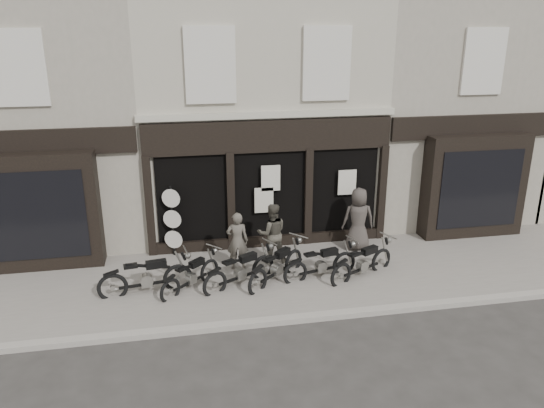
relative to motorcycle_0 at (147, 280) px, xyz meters
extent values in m
plane|color=#2D2B28|center=(3.53, -0.62, -0.44)|extent=(90.00, 90.00, 0.00)
cube|color=slate|center=(3.53, 0.28, -0.38)|extent=(30.00, 4.20, 0.12)
cube|color=gray|center=(3.53, -1.87, -0.38)|extent=(30.00, 0.25, 0.13)
cube|color=#A59D8D|center=(3.53, 5.38, 3.66)|extent=(7.20, 6.00, 8.20)
cube|color=black|center=(3.53, 2.30, 3.01)|extent=(7.10, 0.18, 0.90)
cube|color=black|center=(3.53, 2.36, 1.06)|extent=(6.50, 0.10, 2.95)
cube|color=black|center=(3.53, 2.29, -0.22)|extent=(7.10, 0.20, 0.44)
cube|color=#ADA896|center=(3.53, 2.33, 3.61)|extent=(7.30, 0.22, 0.18)
cube|color=beige|center=(1.93, 2.33, 4.96)|extent=(1.35, 0.12, 2.00)
cube|color=black|center=(1.93, 2.36, 4.96)|extent=(1.05, 0.06, 1.70)
cube|color=beige|center=(5.13, 2.33, 4.96)|extent=(1.35, 0.12, 2.00)
cube|color=black|center=(5.13, 2.36, 4.96)|extent=(1.05, 0.06, 1.70)
cube|color=black|center=(0.08, 2.28, 1.11)|extent=(0.22, 0.22, 3.00)
cube|color=black|center=(2.38, 2.28, 1.11)|extent=(0.22, 0.22, 3.00)
cube|color=black|center=(4.68, 2.28, 1.11)|extent=(0.22, 0.22, 3.00)
cube|color=black|center=(6.98, 2.28, 1.11)|extent=(0.22, 0.22, 3.00)
cube|color=#BCB6A7|center=(3.53, 2.18, 1.81)|extent=(0.55, 0.04, 0.75)
cube|color=#BCB6A7|center=(5.83, 2.18, 1.56)|extent=(0.55, 0.04, 0.75)
cube|color=#BCB6A7|center=(3.33, 2.18, 1.16)|extent=(0.55, 0.04, 0.75)
cube|color=gray|center=(-2.82, 5.38, 3.66)|extent=(5.50, 6.00, 8.20)
cube|color=black|center=(-2.82, 2.03, 1.26)|extent=(3.20, 0.70, 3.20)
cube|color=black|center=(-2.82, 1.68, 1.26)|extent=(2.60, 0.06, 2.40)
cube|color=black|center=(-2.82, 2.33, 3.06)|extent=(5.40, 0.16, 0.70)
cube|color=beige|center=(-2.82, 2.34, 4.96)|extent=(1.30, 0.10, 1.90)
cube|color=black|center=(-2.82, 2.37, 4.96)|extent=(1.00, 0.06, 1.60)
cube|color=gray|center=(9.88, 5.38, 3.66)|extent=(5.50, 6.00, 8.20)
cube|color=black|center=(9.88, 2.03, 1.26)|extent=(3.20, 0.70, 3.20)
cube|color=black|center=(9.88, 1.68, 1.26)|extent=(2.60, 0.06, 2.40)
cube|color=black|center=(9.88, 2.33, 3.06)|extent=(5.40, 0.16, 0.70)
cube|color=beige|center=(9.88, 2.34, 4.96)|extent=(1.30, 0.10, 1.90)
cube|color=black|center=(9.88, 2.37, 4.96)|extent=(1.00, 0.06, 1.60)
torus|color=black|center=(0.75, 0.11, -0.08)|extent=(0.75, 0.21, 0.74)
torus|color=black|center=(-0.82, -0.12, -0.08)|extent=(0.75, 0.21, 0.74)
cube|color=black|center=(-0.03, 0.00, -0.12)|extent=(1.30, 0.25, 0.07)
cube|color=gray|center=(-0.01, 0.00, -0.03)|extent=(0.29, 0.23, 0.28)
cube|color=black|center=(0.25, 0.04, 0.38)|extent=(0.53, 0.26, 0.19)
cube|color=black|center=(-0.36, -0.05, 0.43)|extent=(0.36, 0.27, 0.07)
cylinder|color=gray|center=(0.99, 0.15, 0.65)|extent=(0.13, 0.63, 0.04)
torus|color=black|center=(1.57, 0.46, -0.13)|extent=(0.53, 0.50, 0.64)
torus|color=black|center=(0.56, -0.46, -0.13)|extent=(0.53, 0.50, 0.64)
cube|color=black|center=(1.07, 0.00, -0.16)|extent=(0.87, 0.79, 0.06)
cube|color=gray|center=(1.08, 0.01, -0.09)|extent=(0.28, 0.28, 0.25)
cube|color=black|center=(1.25, 0.17, 0.27)|extent=(0.43, 0.41, 0.16)
cube|color=black|center=(0.86, -0.19, 0.31)|extent=(0.34, 0.33, 0.06)
cylinder|color=gray|center=(1.73, 0.60, 0.50)|extent=(0.39, 0.43, 0.03)
torus|color=black|center=(2.97, 0.33, -0.09)|extent=(0.67, 0.42, 0.71)
torus|color=black|center=(1.64, -0.39, -0.09)|extent=(0.67, 0.42, 0.71)
cube|color=black|center=(2.31, -0.03, -0.14)|extent=(1.11, 0.63, 0.06)
cube|color=gray|center=(2.33, -0.02, -0.05)|extent=(0.31, 0.28, 0.27)
cube|color=black|center=(2.55, 0.10, 0.34)|extent=(0.50, 0.38, 0.18)
cube|color=black|center=(2.03, -0.18, 0.38)|extent=(0.37, 0.33, 0.06)
cylinder|color=gray|center=(3.17, 0.44, 0.59)|extent=(0.32, 0.55, 0.04)
torus|color=black|center=(3.84, 0.52, -0.09)|extent=(0.60, 0.54, 0.71)
torus|color=black|center=(2.70, -0.49, -0.09)|extent=(0.60, 0.54, 0.71)
cube|color=black|center=(3.27, 0.02, -0.13)|extent=(0.97, 0.87, 0.06)
cube|color=gray|center=(3.28, 0.03, -0.05)|extent=(0.31, 0.31, 0.27)
cube|color=black|center=(3.47, 0.20, 0.35)|extent=(0.48, 0.45, 0.18)
cube|color=black|center=(3.03, -0.19, 0.39)|extent=(0.38, 0.37, 0.06)
cylinder|color=gray|center=(4.01, 0.67, 0.60)|extent=(0.43, 0.48, 0.04)
torus|color=black|center=(5.16, 0.19, -0.10)|extent=(0.69, 0.25, 0.69)
torus|color=black|center=(3.73, -0.16, -0.10)|extent=(0.69, 0.25, 0.69)
cube|color=black|center=(4.45, 0.01, -0.14)|extent=(1.18, 0.34, 0.06)
cube|color=gray|center=(4.47, 0.02, -0.06)|extent=(0.28, 0.23, 0.26)
cube|color=black|center=(4.70, 0.08, 0.32)|extent=(0.49, 0.28, 0.17)
cube|color=black|center=(4.15, -0.06, 0.36)|extent=(0.34, 0.27, 0.06)
cylinder|color=gray|center=(5.37, 0.24, 0.56)|extent=(0.18, 0.58, 0.04)
torus|color=black|center=(6.20, 0.16, -0.10)|extent=(0.67, 0.39, 0.70)
torus|color=black|center=(4.86, -0.49, -0.10)|extent=(0.67, 0.39, 0.70)
cube|color=black|center=(5.53, -0.17, -0.14)|extent=(1.13, 0.59, 0.06)
cube|color=gray|center=(5.55, -0.16, -0.06)|extent=(0.30, 0.28, 0.27)
cube|color=black|center=(5.77, -0.05, 0.34)|extent=(0.50, 0.37, 0.18)
cube|color=black|center=(5.25, -0.30, 0.38)|extent=(0.37, 0.32, 0.06)
cylinder|color=gray|center=(6.40, 0.26, 0.58)|extent=(0.30, 0.55, 0.04)
imported|color=#4D473F|center=(2.38, 0.89, 0.48)|extent=(0.64, 0.48, 1.61)
imported|color=#413D34|center=(3.37, 1.14, 0.53)|extent=(0.84, 0.66, 1.71)
imported|color=#3D3732|center=(6.00, 1.54, 0.61)|extent=(0.99, 0.72, 1.87)
cylinder|color=black|center=(0.69, 2.12, -0.41)|extent=(0.34, 0.34, 0.06)
cylinder|color=black|center=(0.69, 2.12, 0.65)|extent=(0.07, 0.07, 2.19)
cylinder|color=black|center=(0.69, 2.09, 1.41)|extent=(0.51, 0.23, 0.53)
cylinder|color=beige|center=(0.69, 2.06, 1.41)|extent=(0.50, 0.20, 0.53)
cylinder|color=black|center=(0.69, 2.09, 0.79)|extent=(0.51, 0.23, 0.53)
cylinder|color=beige|center=(0.69, 2.06, 0.79)|extent=(0.50, 0.20, 0.53)
cylinder|color=black|center=(0.69, 2.09, 0.17)|extent=(0.51, 0.23, 0.53)
cylinder|color=beige|center=(0.69, 2.06, 0.17)|extent=(0.50, 0.20, 0.53)
camera|label=1|loc=(0.85, -12.16, 6.01)|focal=35.00mm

